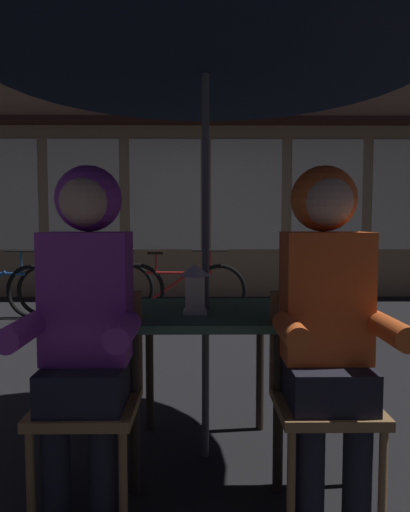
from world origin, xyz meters
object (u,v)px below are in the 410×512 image
Objects in this scene: cafe_table at (206,331)px; patio_umbrella at (206,33)px; person_left_hooded at (86,304)px; person_right_hooded at (327,303)px; bicycle_third at (178,289)px; lantern at (195,288)px; chair_right at (322,386)px; chair_left at (91,386)px; bicycle_second at (86,288)px.

cafe_table is 1.42m from patio_umbrella.
cafe_table is at bearing 41.57° from person_left_hooded.
person_right_hooded is 4.08m from bicycle_third.
cafe_table is 0.24m from lantern.
patio_umbrella is 2.66× the size of chair_right.
person_right_hooded is (0.48, -0.43, -1.21)m from patio_umbrella.
chair_left reaches higher than bicycle_third.
person_left_hooded reaches higher than lantern.
lantern is 0.27× the size of chair_right.
lantern is at bearing 151.04° from chair_right.
patio_umbrella reaches higher than chair_right.
cafe_table is at bearing 0.00° from patio_umbrella.
bicycle_second is (-1.46, 3.60, -1.71)m from patio_umbrella.
person_left_hooded is (-0.43, -0.35, -0.01)m from lantern.
bicycle_third is at bearing 87.34° from chair_left.
person_right_hooded reaches higher than chair_right.
cafe_table is 3.57m from bicycle_third.
patio_umbrella is 1.65× the size of person_right_hooded.
patio_umbrella reaches higher than bicycle_second.
lantern reaches higher than chair_right.
cafe_table is 0.53× the size of person_right_hooded.
lantern is 0.55m from person_left_hooded.
lantern is 0.71m from chair_right.
cafe_table is 3.90m from bicycle_second.
lantern is at bearing -123.50° from patio_umbrella.
chair_left is at bearing -145.70° from lantern.
bicycle_second is (-0.98, 3.97, -0.14)m from chair_left.
person_left_hooded is (-0.48, -0.43, -1.21)m from patio_umbrella.
chair_right is 3.99m from bicycle_third.
patio_umbrella reaches higher than person_left_hooded.
chair_right is at bearing -37.55° from cafe_table.
bicycle_second is 1.16m from bicycle_third.
bicycle_third is at bearing 87.38° from person_left_hooded.
lantern is 0.64m from chair_left.
patio_umbrella is 1.68m from chair_left.
chair_left is 1.00× the size of chair_right.
person_right_hooded is at bearing -3.39° from chair_left.
cafe_table is at bearing -67.99° from bicycle_second.
bicycle_third is (1.16, -0.06, 0.00)m from bicycle_second.
person_left_hooded is at bearing -76.37° from bicycle_second.
chair_right reaches higher than cafe_table.
person_right_hooded is (0.00, -0.06, 0.36)m from chair_right.
person_left_hooded is 0.83× the size of bicycle_third.
cafe_table is 3.20× the size of lantern.
patio_umbrella is at bearing 142.45° from chair_right.
chair_left is 0.96m from chair_right.
patio_umbrella reaches higher than lantern.
chair_right is at bearing -78.75° from bicycle_third.
chair_left is 1.03m from person_right_hooded.
chair_right reaches higher than bicycle_third.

